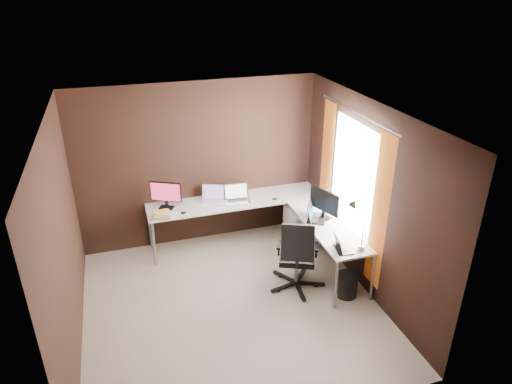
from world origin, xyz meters
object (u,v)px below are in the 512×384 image
laptop_silver (237,197)px  wastebasket (347,285)px  laptop_white (214,198)px  laptop_black_small (341,247)px  desk_lamp (357,220)px  laptop_black_big (314,216)px  book_stack (162,215)px  drawer_pedestal (301,226)px  monitor_right (325,202)px  monitor_left (166,194)px  office_chair (297,268)px

laptop_silver → wastebasket: bearing=-56.0°
laptop_white → laptop_silver: laptop_silver is taller
laptop_black_small → desk_lamp: size_ratio=0.47×
laptop_black_big → desk_lamp: 0.93m
book_stack → wastebasket: size_ratio=0.85×
desk_lamp → book_stack: bearing=152.6°
book_stack → wastebasket: 2.71m
drawer_pedestal → laptop_black_big: (-0.06, -0.55, 0.48)m
laptop_silver → monitor_right: bearing=-37.7°
monitor_left → wastebasket: 2.84m
monitor_right → laptop_silver: (-1.01, 0.89, -0.19)m
laptop_white → laptop_black_big: bearing=-17.4°
office_chair → wastebasket: (0.57, -0.36, -0.15)m
monitor_right → book_stack: 2.29m
laptop_black_small → office_chair: bearing=59.6°
monitor_left → laptop_black_big: monitor_left is taller
monitor_right → desk_lamp: desk_lamp is taller
desk_lamp → monitor_right: bearing=99.2°
monitor_left → laptop_white: bearing=27.1°
drawer_pedestal → office_chair: size_ratio=0.57×
drawer_pedestal → book_stack: bearing=175.9°
monitor_left → laptop_white: size_ratio=1.01×
laptop_black_small → monitor_left: bearing=56.4°
laptop_white → laptop_silver: size_ratio=1.09×
laptop_silver → wastebasket: laptop_silver is taller
laptop_black_big → laptop_black_small: bearing=-149.1°
drawer_pedestal → desk_lamp: (0.10, -1.40, 0.83)m
laptop_silver → wastebasket: 2.08m
book_stack → desk_lamp: (2.18, -1.55, 0.37)m
monitor_right → office_chair: 0.99m
laptop_black_small → wastebasket: (0.14, 0.00, -0.61)m
laptop_black_big → book_stack: (-2.03, 0.70, -0.01)m
laptop_white → office_chair: office_chair is taller
laptop_white → wastebasket: 2.33m
laptop_white → wastebasket: (1.35, -1.80, -0.62)m
drawer_pedestal → office_chair: bearing=-115.9°
laptop_black_big → desk_lamp: bearing=-138.1°
desk_lamp → wastebasket: bearing=158.8°
monitor_left → laptop_silver: (1.04, -0.09, -0.18)m
drawer_pedestal → book_stack: 2.14m
desk_lamp → wastebasket: size_ratio=2.02×
drawer_pedestal → laptop_black_small: bearing=-92.7°
laptop_black_small → desk_lamp: (0.16, -0.01, 0.36)m
laptop_black_big → laptop_white: bearing=83.1°
drawer_pedestal → laptop_white: laptop_white is taller
laptop_silver → wastebasket: (1.00, -1.71, -0.62)m
book_stack → drawer_pedestal: bearing=-4.1°
monitor_left → wastebasket: (2.05, -1.80, -0.80)m
drawer_pedestal → office_chair: 1.14m
laptop_black_small → book_stack: laptop_black_small is taller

